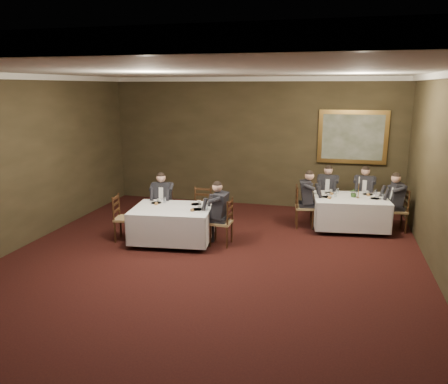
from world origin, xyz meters
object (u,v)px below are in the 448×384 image
at_px(chair_main_endright, 396,219).
at_px(candlestick, 359,190).
at_px(centerpiece, 354,192).
at_px(chair_main_backleft, 327,207).
at_px(diner_main_backleft, 327,198).
at_px(diner_main_backright, 363,199).
at_px(painting, 353,137).
at_px(diner_sec_endright, 221,221).
at_px(chair_sec_backleft, 163,217).
at_px(chair_main_endleft, 304,215).
at_px(diner_sec_backleft, 163,208).
at_px(chair_sec_endright, 222,232).
at_px(table_second, 173,222).
at_px(chair_sec_endleft, 125,227).
at_px(diner_main_endleft, 305,206).
at_px(chair_main_backright, 363,208).
at_px(diner_main_endright, 397,209).
at_px(chair_sec_backright, 201,219).
at_px(table_main, 350,210).

distance_m(chair_main_endright, candlestick, 1.12).
bearing_deg(centerpiece, chair_main_backleft, 128.53).
bearing_deg(chair_main_backleft, diner_main_backleft, 90.00).
xyz_separation_m(diner_main_backright, painting, (-0.34, 0.68, 1.46)).
distance_m(diner_sec_endright, painting, 4.49).
distance_m(diner_sec_endright, candlestick, 3.31).
relative_size(diner_main_backright, chair_sec_backleft, 1.35).
distance_m(chair_main_endleft, centerpiece, 1.27).
relative_size(diner_main_backright, diner_sec_backleft, 1.00).
distance_m(chair_sec_endright, centerpiece, 3.28).
distance_m(diner_main_backleft, diner_main_backright, 0.89).
bearing_deg(table_second, chair_main_endleft, 33.68).
xyz_separation_m(diner_main_backleft, chair_sec_backleft, (-3.67, -1.86, -0.23)).
bearing_deg(chair_main_endright, chair_sec_endleft, 102.21).
bearing_deg(diner_main_endleft, centerpiece, 89.31).
relative_size(chair_main_backright, painting, 0.57).
relative_size(diner_main_endleft, diner_main_endright, 1.00).
bearing_deg(chair_main_backright, chair_main_endright, 137.29).
distance_m(diner_main_backleft, chair_sec_backright, 3.29).
bearing_deg(chair_sec_backleft, chair_sec_backright, 175.84).
bearing_deg(diner_main_endleft, painting, 140.07).
height_order(table_main, chair_sec_backleft, chair_sec_backleft).
xyz_separation_m(chair_main_backright, diner_main_endleft, (-1.37, -1.02, 0.23)).
xyz_separation_m(chair_main_endright, candlestick, (-0.89, -0.16, 0.67)).
xyz_separation_m(chair_main_backleft, diner_main_backright, (0.88, 0.09, 0.23)).
bearing_deg(chair_main_backright, table_main, 74.30).
relative_size(diner_sec_backleft, candlestick, 2.63).
relative_size(chair_main_backright, chair_sec_backright, 1.00).
height_order(table_second, chair_main_endleft, chair_main_endleft).
bearing_deg(table_second, chair_sec_endright, 6.64).
distance_m(diner_sec_endright, centerpiece, 3.25).
relative_size(chair_main_backright, diner_main_endright, 0.74).
distance_m(chair_main_backright, painting, 1.85).
xyz_separation_m(diner_main_endright, diner_sec_backleft, (-5.24, -1.21, 0.00)).
distance_m(table_second, chair_main_backright, 4.88).
distance_m(chair_sec_endright, diner_sec_endright, 0.23).
xyz_separation_m(chair_main_endleft, chair_sec_backleft, (-3.17, -0.95, 0.00)).
height_order(chair_sec_backleft, candlestick, candlestick).
xyz_separation_m(table_main, centerpiece, (0.07, 0.03, 0.43)).
distance_m(chair_main_backright, diner_main_endright, 1.06).
distance_m(diner_sec_backleft, centerpiece, 4.43).
bearing_deg(chair_sec_endright, diner_main_endleft, -42.63).
bearing_deg(chair_main_backleft, chair_sec_endleft, 36.60).
bearing_deg(painting, diner_main_endright, -54.54).
bearing_deg(diner_main_backleft, painting, -121.67).
height_order(chair_sec_backright, painting, painting).
height_order(chair_sec_endright, painting, painting).
xyz_separation_m(centerpiece, candlestick, (0.09, -0.06, 0.07)).
xyz_separation_m(diner_main_backleft, diner_sec_backleft, (-3.66, -1.87, 0.00)).
bearing_deg(chair_main_endright, chair_main_endleft, 88.84).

